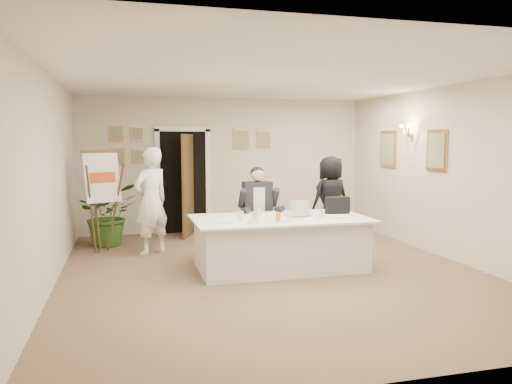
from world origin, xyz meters
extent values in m
plane|color=brown|center=(0.00, 0.00, 0.00)|extent=(7.00, 7.00, 0.00)
cube|color=white|center=(0.00, 0.00, 2.80)|extent=(6.00, 7.00, 0.02)
cube|color=beige|center=(0.00, 3.50, 1.40)|extent=(6.00, 0.10, 2.80)
cube|color=beige|center=(0.00, -3.50, 1.40)|extent=(6.00, 0.10, 2.80)
cube|color=beige|center=(-3.00, 0.00, 1.40)|extent=(0.10, 7.00, 2.80)
cube|color=beige|center=(3.00, 0.00, 1.40)|extent=(0.10, 7.00, 2.80)
cube|color=black|center=(-0.90, 3.47, 1.05)|extent=(0.92, 0.06, 2.10)
cube|color=white|center=(-1.42, 3.44, 1.05)|extent=(0.10, 0.06, 2.20)
cube|color=white|center=(-0.38, 3.44, 1.05)|extent=(0.10, 0.06, 2.20)
cube|color=#3F2B14|center=(-0.85, 3.05, 1.03)|extent=(0.33, 0.81, 2.02)
cube|color=silver|center=(0.16, 0.11, 0.38)|extent=(2.41, 1.21, 0.75)
cube|color=silver|center=(0.16, 0.11, 0.76)|extent=(2.59, 1.39, 0.03)
cube|color=white|center=(-2.47, 1.81, 1.30)|extent=(0.62, 0.41, 0.84)
imported|color=white|center=(-1.64, 1.60, 0.90)|extent=(0.79, 0.73, 1.80)
imported|color=black|center=(1.68, 1.78, 0.81)|extent=(0.89, 0.68, 1.63)
imported|color=#2C551C|center=(-2.37, 2.50, 0.58)|extent=(1.17, 1.06, 1.16)
cube|color=black|center=(1.14, 0.26, 0.91)|extent=(0.38, 0.11, 0.27)
cube|color=white|center=(0.97, -0.09, 0.79)|extent=(0.36, 0.30, 0.03)
cylinder|color=white|center=(-0.70, -0.20, 0.78)|extent=(0.24, 0.24, 0.01)
cylinder|color=white|center=(-0.33, -0.23, 0.78)|extent=(0.28, 0.28, 0.01)
cylinder|color=white|center=(0.12, -0.27, 0.78)|extent=(0.22, 0.22, 0.01)
cylinder|color=silver|center=(-0.47, -0.03, 0.84)|extent=(0.09, 0.09, 0.14)
cylinder|color=silver|center=(0.18, -0.24, 0.84)|extent=(0.07, 0.07, 0.14)
cylinder|color=silver|center=(0.71, -0.14, 0.84)|extent=(0.07, 0.07, 0.14)
cylinder|color=silver|center=(-0.13, 0.26, 0.84)|extent=(0.07, 0.07, 0.14)
cylinder|color=orange|center=(0.02, -0.24, 0.84)|extent=(0.08, 0.08, 0.13)
cylinder|color=silver|center=(-0.27, -0.06, 0.83)|extent=(0.11, 0.11, 0.11)
camera|label=1|loc=(-2.04, -6.89, 1.92)|focal=35.00mm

